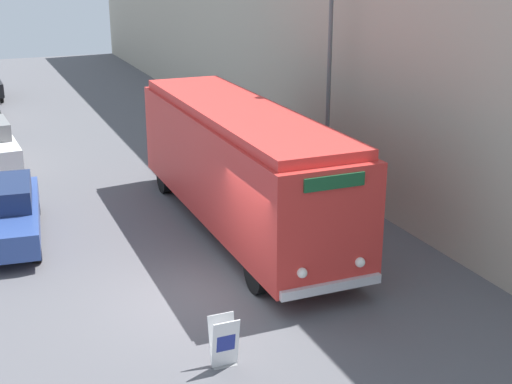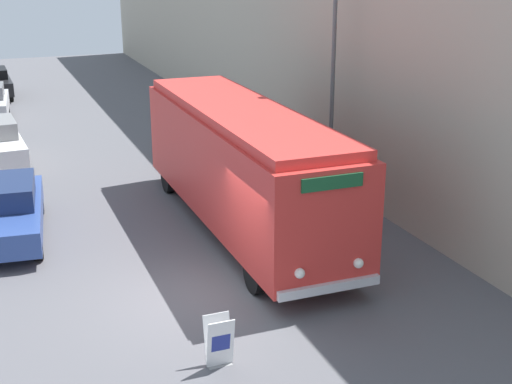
{
  "view_description": "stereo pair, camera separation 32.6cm",
  "coord_description": "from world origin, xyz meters",
  "px_view_note": "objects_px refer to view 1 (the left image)",
  "views": [
    {
      "loc": [
        -4.22,
        -13.35,
        7.17
      ],
      "look_at": [
        1.75,
        0.99,
        1.92
      ],
      "focal_mm": 50.0,
      "sensor_mm": 36.0,
      "label": 1
    },
    {
      "loc": [
        -3.91,
        -13.47,
        7.17
      ],
      "look_at": [
        1.75,
        0.99,
        1.92
      ],
      "focal_mm": 50.0,
      "sensor_mm": 36.0,
      "label": 2
    }
  ],
  "objects_px": {
    "sign_board": "(224,343)",
    "parked_car_near": "(0,212)",
    "streetlamp": "(330,41)",
    "vintage_bus": "(240,162)"
  },
  "relations": [
    {
      "from": "sign_board",
      "to": "parked_car_near",
      "type": "relative_size",
      "value": 0.2
    },
    {
      "from": "streetlamp",
      "to": "sign_board",
      "type": "bearing_deg",
      "value": -128.74
    },
    {
      "from": "sign_board",
      "to": "parked_car_near",
      "type": "height_order",
      "value": "parked_car_near"
    },
    {
      "from": "sign_board",
      "to": "parked_car_near",
      "type": "xyz_separation_m",
      "value": [
        -3.3,
        7.85,
        0.3
      ]
    },
    {
      "from": "sign_board",
      "to": "streetlamp",
      "type": "height_order",
      "value": "streetlamp"
    },
    {
      "from": "sign_board",
      "to": "streetlamp",
      "type": "relative_size",
      "value": 0.13
    },
    {
      "from": "sign_board",
      "to": "vintage_bus",
      "type": "bearing_deg",
      "value": 66.18
    },
    {
      "from": "streetlamp",
      "to": "parked_car_near",
      "type": "height_order",
      "value": "streetlamp"
    },
    {
      "from": "parked_car_near",
      "to": "streetlamp",
      "type": "bearing_deg",
      "value": 4.08
    },
    {
      "from": "vintage_bus",
      "to": "sign_board",
      "type": "height_order",
      "value": "vintage_bus"
    }
  ]
}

